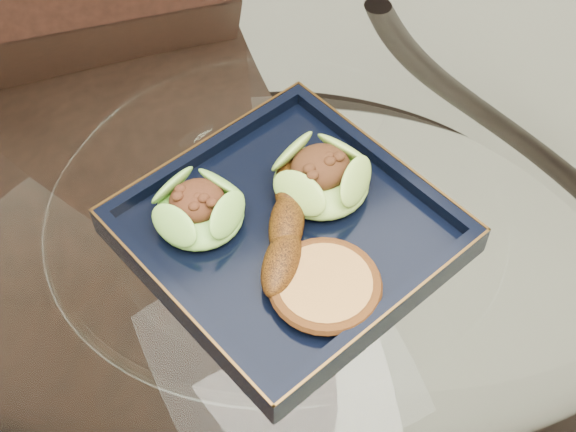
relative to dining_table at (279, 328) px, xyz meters
name	(u,v)px	position (x,y,z in m)	size (l,w,h in m)	color
dining_table	(279,328)	(0.00, 0.00, 0.00)	(1.13, 1.13, 0.77)	white
dining_chair	(129,204)	(-0.08, 0.30, -0.06)	(0.48, 0.48, 0.96)	#321910
navy_plate	(288,235)	(0.01, 0.00, 0.17)	(0.27, 0.27, 0.02)	black
lettuce_wrap_left	(199,211)	(-0.06, 0.05, 0.20)	(0.09, 0.09, 0.03)	#5BAC32
lettuce_wrap_right	(321,178)	(0.06, 0.03, 0.20)	(0.10, 0.10, 0.03)	olive
roasted_plantain	(287,224)	(0.01, -0.01, 0.20)	(0.16, 0.03, 0.03)	#582E09
crumb_patty	(325,287)	(0.01, -0.08, 0.19)	(0.09, 0.09, 0.02)	#CC8D44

